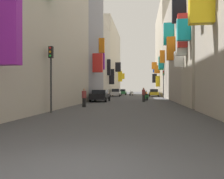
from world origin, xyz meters
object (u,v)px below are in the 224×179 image
parked_car_black (100,95)px  scooter_orange (146,93)px  pedestrian_near_left (84,98)px  parked_car_yellow (154,93)px  scooter_white (132,93)px  parked_car_silver (116,92)px  parked_car_green (122,92)px  pedestrian_crossing (144,95)px  traffic_light_near_corner (164,79)px  traffic_light_far_corner (51,68)px  scooter_green (146,97)px

parked_car_black → scooter_orange: size_ratio=2.18×
scooter_orange → pedestrian_near_left: pedestrian_near_left is taller
parked_car_yellow → scooter_white: bearing=133.0°
parked_car_black → parked_car_silver: (-0.09, 17.25, 0.03)m
parked_car_silver → parked_car_green: (0.39, 9.25, -0.04)m
pedestrian_crossing → traffic_light_near_corner: 10.36m
traffic_light_near_corner → traffic_light_far_corner: 23.98m
parked_car_black → traffic_light_near_corner: size_ratio=0.92×
parked_car_yellow → traffic_light_near_corner: 9.23m
pedestrian_crossing → parked_car_yellow: bearing=83.4°
scooter_green → scooter_orange: bearing=89.0°
parked_car_yellow → parked_car_green: bearing=131.0°
scooter_green → pedestrian_near_left: (-5.43, -11.77, 0.32)m
parked_car_silver → parked_car_yellow: bearing=8.9°
parked_car_black → traffic_light_far_corner: size_ratio=0.95×
scooter_orange → traffic_light_far_corner: 41.59m
parked_car_black → traffic_light_far_corner: 12.81m
parked_car_black → scooter_orange: bearing=78.1°
scooter_green → parked_car_green: bearing=103.0°
scooter_white → scooter_orange: 5.94m
pedestrian_crossing → scooter_white: bearing=96.1°
pedestrian_crossing → scooter_orange: bearing=88.4°
scooter_green → pedestrian_crossing: size_ratio=1.15×
parked_car_black → traffic_light_far_corner: (-0.85, -12.60, 2.17)m
parked_car_yellow → scooter_white: (-4.65, 4.98, -0.30)m
scooter_white → scooter_orange: size_ratio=0.93×
parked_car_green → pedestrian_near_left: (-0.17, -34.50, 0.04)m
parked_car_silver → pedestrian_crossing: size_ratio=2.50×
scooter_orange → traffic_light_near_corner: size_ratio=0.42×
parked_car_green → traffic_light_far_corner: 39.18m
pedestrian_crossing → traffic_light_near_corner: traffic_light_near_corner is taller
traffic_light_near_corner → traffic_light_far_corner: (-9.25, -22.12, -0.07)m
parked_car_silver → traffic_light_near_corner: traffic_light_near_corner is taller
scooter_white → scooter_orange: (3.28, 4.96, 0.00)m
parked_car_yellow → parked_car_green: parked_car_yellow is taller
traffic_light_near_corner → parked_car_yellow: bearing=96.8°
parked_car_green → scooter_white: size_ratio=2.31×
parked_car_silver → scooter_orange: bearing=61.4°
traffic_light_near_corner → scooter_orange: bearing=97.3°
scooter_green → scooter_orange: same height
pedestrian_near_left → traffic_light_far_corner: (-0.98, -4.60, 2.14)m
pedestrian_crossing → traffic_light_far_corner: size_ratio=0.39×
parked_car_black → traffic_light_far_corner: bearing=-93.9°
parked_car_black → scooter_white: (2.70, 23.39, -0.29)m
parked_car_black → parked_car_green: bearing=89.3°
pedestrian_near_left → traffic_light_far_corner: bearing=-102.0°
parked_car_yellow → scooter_orange: 10.04m
parked_car_silver → pedestrian_near_left: pedestrian_near_left is taller
parked_car_yellow → pedestrian_crossing: (-2.15, -18.50, 0.07)m
scooter_white → pedestrian_near_left: size_ratio=1.10×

